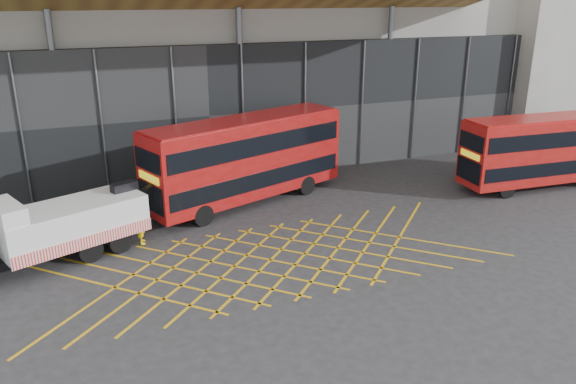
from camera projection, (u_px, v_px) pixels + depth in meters
name	position (u px, v px, depth m)	size (l,w,h in m)	color
ground_plane	(234.00, 266.00, 23.32)	(120.00, 120.00, 0.00)	#29292B
road_markings	(271.00, 260.00, 23.87)	(19.96, 7.16, 0.01)	gold
construction_building	(178.00, 22.00, 37.10)	(55.00, 23.97, 18.00)	gray
east_building	(555.00, 3.00, 45.18)	(15.00, 12.00, 20.00)	gray
recovery_truck	(29.00, 230.00, 22.62)	(10.27, 5.58, 3.66)	black
bus_towed	(246.00, 157.00, 29.65)	(11.56, 6.28, 4.63)	maroon
bus_second	(546.00, 148.00, 32.27)	(10.37, 3.08, 4.16)	#9E0F0C
worker	(141.00, 223.00, 25.21)	(0.72, 0.47, 1.98)	yellow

